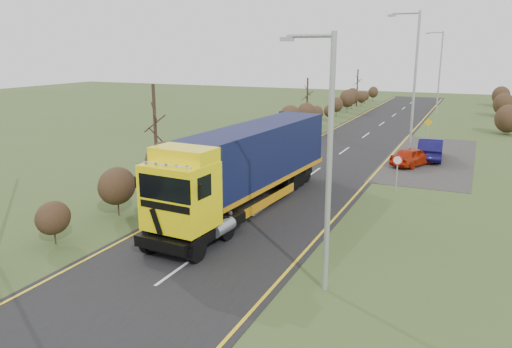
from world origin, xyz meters
The scene contains 13 objects.
ground centered at (0.00, 0.00, 0.00)m, with size 160.00×160.00×0.00m, color #394C20.
road centered at (0.00, 10.00, 0.01)m, with size 8.00×120.00×0.02m, color black.
layby centered at (6.50, 20.00, 0.01)m, with size 6.00×18.00×0.02m, color #2B2826.
lane_markings centered at (0.00, 9.69, 0.03)m, with size 7.52×116.00×0.01m.
hedgerow centered at (-6.00, 7.89, 1.62)m, with size 2.24×102.04×6.05m.
lorry centered at (-0.80, 3.59, 2.36)m, with size 3.34×15.08×4.16m.
car_red_hatchback centered at (5.58, 16.82, 0.65)m, with size 1.53×3.80×1.30m, color #A82208.
car_blue_sedan centered at (6.49, 19.50, 0.78)m, with size 1.66×4.75×1.57m, color #0D0A3B.
streetlight_near centered at (5.23, -3.33, 4.59)m, with size 1.79×0.18×8.37m.
streetlight_mid centered at (5.07, 17.92, 5.74)m, with size 2.19×0.21×10.34m.
streetlight_far centered at (4.46, 47.10, 5.50)m, with size 2.10×0.20×9.93m.
speed_sign centered at (5.60, 9.65, 1.49)m, with size 0.59×0.10×2.15m.
warning_board centered at (5.42, 28.20, 1.13)m, with size 0.71×0.11×1.87m.
Camera 1 is at (9.49, -18.24, 7.84)m, focal length 35.00 mm.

